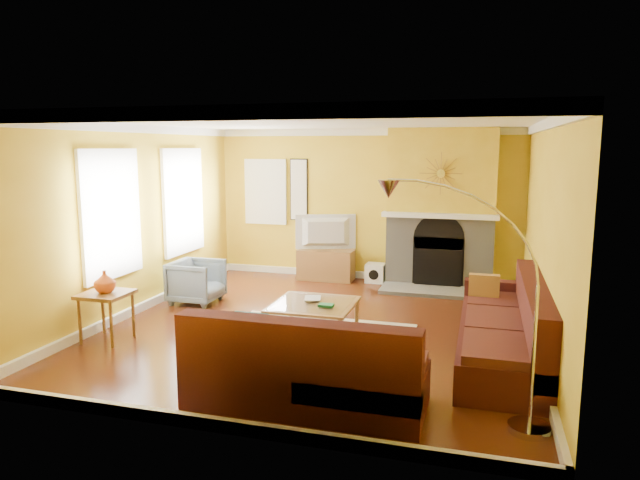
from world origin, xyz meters
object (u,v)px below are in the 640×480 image
(arc_lamp, at_px, (465,306))
(sectional_sofa, at_px, (390,321))
(coffee_table, at_px, (314,318))
(armchair, at_px, (197,282))
(media_console, at_px, (326,265))
(side_table, at_px, (107,317))

(arc_lamp, bearing_deg, sectional_sofa, 122.44)
(sectional_sofa, relative_size, arc_lamp, 1.69)
(coffee_table, relative_size, arc_lamp, 0.49)
(sectional_sofa, relative_size, armchair, 4.87)
(media_console, height_order, arc_lamp, arc_lamp)
(coffee_table, height_order, arc_lamp, arc_lamp)
(coffee_table, bearing_deg, media_console, 102.44)
(sectional_sofa, xyz_separation_m, armchair, (-3.24, 1.56, -0.12))
(armchair, height_order, arc_lamp, arc_lamp)
(sectional_sofa, relative_size, side_table, 5.81)
(armchair, relative_size, side_table, 1.19)
(armchair, bearing_deg, side_table, 173.16)
(media_console, height_order, side_table, side_table)
(coffee_table, xyz_separation_m, armchair, (-2.16, 0.91, 0.13))
(media_console, relative_size, armchair, 1.37)
(sectional_sofa, bearing_deg, arc_lamp, -57.56)
(coffee_table, distance_m, arc_lamp, 2.88)
(media_console, bearing_deg, sectional_sofa, -64.31)
(sectional_sofa, distance_m, armchair, 3.60)
(side_table, xyz_separation_m, arc_lamp, (4.31, -1.00, 0.74))
(media_console, xyz_separation_m, armchair, (-1.50, -2.05, 0.06))
(armchair, bearing_deg, media_console, -36.24)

